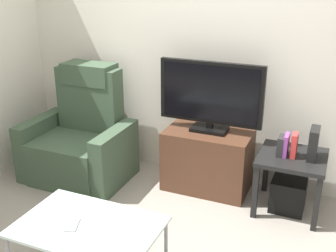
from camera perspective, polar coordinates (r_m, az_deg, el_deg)
The scene contains 13 objects.
ground_plane at distance 3.35m, azimuth -1.77°, elevation -14.42°, with size 6.40×6.40×0.00m, color gray.
wall_back at distance 3.83m, azimuth 5.22°, elevation 11.35°, with size 6.40×0.06×2.60m, color beige.
tv_stand at distance 3.84m, azimuth 5.45°, elevation -4.65°, with size 0.77×0.46×0.56m.
television at distance 3.63m, azimuth 5.87°, elevation 4.21°, with size 0.93×0.20×0.63m.
recliner_armchair at distance 4.11m, azimuth -11.87°, elevation -1.83°, with size 0.98×0.78×1.08m.
side_table at distance 3.58m, azimuth 16.64°, elevation -5.10°, with size 0.54×0.54×0.50m.
subwoofer_box at distance 3.70m, azimuth 16.19°, elevation -8.98°, with size 0.28×0.28×0.28m, color black.
book_leftmost at distance 3.50m, azimuth 15.26°, elevation -2.61°, with size 0.05×0.14×0.16m, color #262626.
book_middle at distance 3.49m, azimuth 15.94°, elevation -2.54°, with size 0.03×0.14×0.18m, color purple.
book_rightmost at distance 3.48m, azimuth 16.96°, elevation -2.56°, with size 0.04×0.11×0.20m, color red.
game_console at distance 3.49m, azimuth 19.37°, elevation -2.29°, with size 0.07×0.20×0.26m, color black.
coffee_table at distance 2.75m, azimuth -10.92°, elevation -13.68°, with size 0.90×0.60×0.42m.
cell_phone at distance 2.75m, azimuth -13.01°, elevation -13.08°, with size 0.07×0.15×0.01m, color #B7B7BC.
Camera 1 is at (1.16, -2.47, 1.95)m, focal length 44.33 mm.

